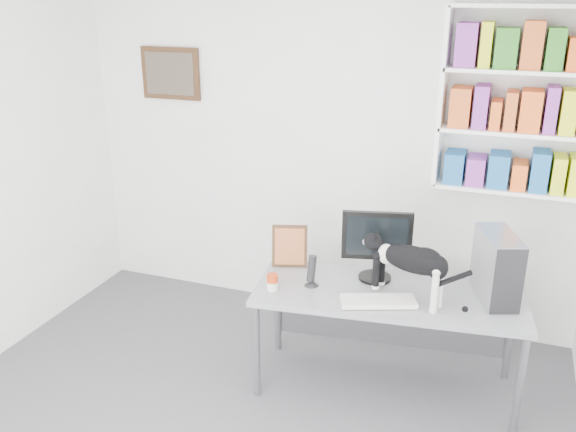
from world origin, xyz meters
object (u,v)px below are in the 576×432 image
at_px(monitor, 376,245).
at_px(pc_tower, 497,267).
at_px(desk, 386,340).
at_px(leaning_print, 290,245).
at_px(speaker, 312,270).
at_px(soup_can, 272,282).
at_px(keyboard, 378,301).
at_px(bookshelf, 520,102).
at_px(cat, 410,273).

distance_m(monitor, pc_tower, 0.76).
distance_m(desk, leaning_print, 0.92).
bearing_deg(desk, monitor, 122.00).
bearing_deg(speaker, soup_can, -129.30).
bearing_deg(desk, speaker, -177.80).
height_order(monitor, keyboard, monitor).
height_order(bookshelf, cat, bookshelf).
bearing_deg(desk, cat, -37.99).
distance_m(keyboard, pc_tower, 0.77).
relative_size(pc_tower, speaker, 1.95).
bearing_deg(soup_can, bookshelf, 36.92).
distance_m(bookshelf, leaning_print, 1.81).
relative_size(desk, leaning_print, 5.63).
bearing_deg(monitor, desk, -64.82).
relative_size(pc_tower, cat, 0.68).
height_order(pc_tower, leaning_print, pc_tower).
distance_m(keyboard, leaning_print, 0.80).
height_order(monitor, cat, monitor).
bearing_deg(desk, leaning_print, 160.35).
xyz_separation_m(pc_tower, speaker, (-1.13, -0.24, -0.11)).
height_order(leaning_print, cat, cat).
xyz_separation_m(bookshelf, speaker, (-1.14, -0.88, -1.02)).
relative_size(monitor, pc_tower, 1.14).
relative_size(pc_tower, soup_can, 4.02).
bearing_deg(pc_tower, soup_can, 175.65).
distance_m(monitor, speaker, 0.46).
bearing_deg(cat, pc_tower, 41.60).
bearing_deg(cat, bookshelf, 75.81).
bearing_deg(pc_tower, speaker, 171.77).
height_order(bookshelf, soup_can, bookshelf).
bearing_deg(monitor, leaning_print, 165.69).
distance_m(speaker, soup_can, 0.27).
height_order(keyboard, soup_can, soup_can).
distance_m(bookshelf, cat, 1.38).
height_order(desk, soup_can, soup_can).
relative_size(monitor, cat, 0.77).
height_order(speaker, cat, cat).
relative_size(monitor, soup_can, 4.58).
xyz_separation_m(desk, speaker, (-0.50, -0.08, 0.47)).
relative_size(speaker, leaning_print, 0.72).
relative_size(soup_can, cat, 0.17).
xyz_separation_m(pc_tower, soup_can, (-1.35, -0.38, -0.16)).
bearing_deg(leaning_print, soup_can, -104.70).
height_order(bookshelf, pc_tower, bookshelf).
height_order(leaning_print, soup_can, leaning_print).
height_order(desk, pc_tower, pc_tower).
xyz_separation_m(keyboard, leaning_print, (-0.71, 0.34, 0.13)).
bearing_deg(desk, bookshelf, 44.22).
height_order(bookshelf, desk, bookshelf).
bearing_deg(keyboard, monitor, 85.47).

